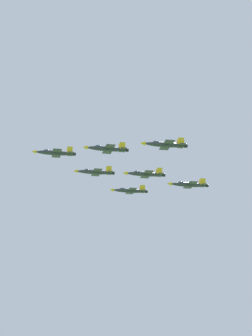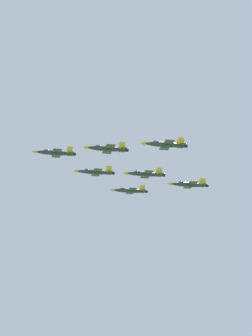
% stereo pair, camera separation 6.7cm
% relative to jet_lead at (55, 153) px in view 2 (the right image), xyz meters
% --- Properties ---
extents(jet_lead, '(16.50, 13.18, 3.95)m').
position_rel_jet_lead_xyz_m(jet_lead, '(0.00, 0.00, 0.00)').
color(jet_lead, '#2D3338').
extents(jet_left_wingman, '(16.57, 13.02, 3.95)m').
position_rel_jet_lead_xyz_m(jet_left_wingman, '(6.56, -24.97, -2.57)').
color(jet_left_wingman, '#2D3338').
extents(jet_right_wingman, '(16.81, 13.49, 4.03)m').
position_rel_jet_lead_xyz_m(jet_right_wingman, '(25.70, 2.45, -2.36)').
color(jet_right_wingman, '#2D3338').
extents(jet_left_outer, '(16.19, 13.08, 3.89)m').
position_rel_jet_lead_xyz_m(jet_left_outer, '(13.11, -49.94, -5.35)').
color(jet_left_outer, '#2D3338').
extents(jet_right_outer, '(16.74, 13.45, 4.02)m').
position_rel_jet_lead_xyz_m(jet_right_outer, '(51.40, 4.90, -5.76)').
color(jet_right_outer, '#2D3338').
extents(jet_slot_rear, '(16.65, 13.33, 3.99)m').
position_rel_jet_lead_xyz_m(jet_slot_rear, '(32.26, -22.52, -7.12)').
color(jet_slot_rear, '#2D3338').
extents(jet_trailing, '(16.53, 13.28, 3.97)m').
position_rel_jet_lead_xyz_m(jet_trailing, '(48.38, -33.78, -10.83)').
color(jet_trailing, '#2D3338').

